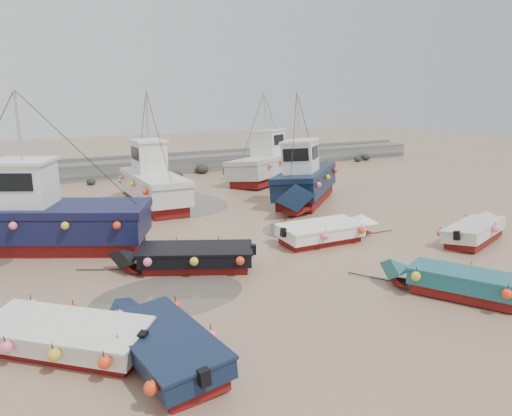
# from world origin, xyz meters

# --- Properties ---
(ground) EXTENTS (120.00, 120.00, 0.00)m
(ground) POSITION_xyz_m (0.00, 0.00, 0.00)
(ground) COLOR #A07D5E
(ground) RESTS_ON ground
(seawall) EXTENTS (60.00, 4.92, 1.50)m
(seawall) POSITION_xyz_m (0.05, 21.99, 0.63)
(seawall) COLOR slate
(seawall) RESTS_ON ground
(puddle_a) EXTENTS (4.85, 4.85, 0.01)m
(puddle_a) POSITION_xyz_m (-3.00, -1.36, 0.00)
(puddle_a) COLOR #564E43
(puddle_a) RESTS_ON ground
(puddle_b) EXTENTS (3.20, 3.20, 0.01)m
(puddle_b) POSITION_xyz_m (4.73, 2.91, 0.00)
(puddle_b) COLOR #564E43
(puddle_b) RESTS_ON ground
(puddle_d) EXTENTS (6.21, 6.21, 0.01)m
(puddle_d) POSITION_xyz_m (1.73, 11.33, 0.00)
(puddle_d) COLOR #564E43
(puddle_d) RESTS_ON ground
(dinghy_0) EXTENTS (4.99, 4.96, 1.43)m
(dinghy_0) POSITION_xyz_m (-6.57, -3.28, 0.54)
(dinghy_0) COLOR maroon
(dinghy_0) RESTS_ON ground
(dinghy_1) EXTENTS (2.20, 6.04, 1.43)m
(dinghy_1) POSITION_xyz_m (-4.46, -4.91, 0.55)
(dinghy_1) COLOR maroon
(dinghy_1) RESTS_ON ground
(dinghy_2) EXTENTS (3.15, 5.14, 1.43)m
(dinghy_2) POSITION_xyz_m (4.62, -5.65, 0.56)
(dinghy_2) COLOR maroon
(dinghy_2) RESTS_ON ground
(dinghy_3) EXTENTS (5.91, 2.79, 1.43)m
(dinghy_3) POSITION_xyz_m (10.43, -2.25, 0.55)
(dinghy_3) COLOR maroon
(dinghy_3) RESTS_ON ground
(dinghy_4) EXTENTS (5.91, 3.60, 1.43)m
(dinghy_4) POSITION_xyz_m (-1.65, 0.58, 0.54)
(dinghy_4) COLOR maroon
(dinghy_4) RESTS_ON ground
(dinghy_5) EXTENTS (5.89, 2.22, 1.43)m
(dinghy_5) POSITION_xyz_m (4.80, 0.80, 0.55)
(dinghy_5) COLOR maroon
(dinghy_5) RESTS_ON ground
(cabin_boat_0) EXTENTS (9.76, 6.36, 6.22)m
(cabin_boat_0) POSITION_xyz_m (-5.82, 5.60, 1.33)
(cabin_boat_0) COLOR maroon
(cabin_boat_0) RESTS_ON ground
(cabin_boat_1) EXTENTS (2.83, 9.55, 6.22)m
(cabin_boat_1) POSITION_xyz_m (0.64, 11.25, 1.36)
(cabin_boat_1) COLOR maroon
(cabin_boat_1) RESTS_ON ground
(cabin_boat_2) EXTENTS (8.03, 7.37, 6.22)m
(cabin_boat_2) POSITION_xyz_m (8.27, 7.39, 1.35)
(cabin_boat_2) COLOR maroon
(cabin_boat_2) RESTS_ON ground
(cabin_boat_3) EXTENTS (8.67, 5.98, 6.22)m
(cabin_boat_3) POSITION_xyz_m (10.26, 14.51, 1.37)
(cabin_boat_3) COLOR maroon
(cabin_boat_3) RESTS_ON ground
(person) EXTENTS (0.78, 0.70, 1.78)m
(person) POSITION_xyz_m (-4.52, 5.38, 0.00)
(person) COLOR #151532
(person) RESTS_ON ground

